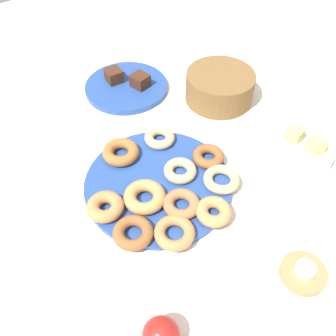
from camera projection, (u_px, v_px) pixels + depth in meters
name	position (u px, v px, depth m)	size (l,w,h in m)	color
ground_plane	(158.00, 185.00, 0.89)	(2.40, 2.40, 0.00)	white
donut_plate	(158.00, 184.00, 0.89)	(0.36, 0.36, 0.01)	#284C9E
donut_0	(208.00, 156.00, 0.92)	(0.08, 0.08, 0.02)	#995B2D
donut_1	(181.00, 204.00, 0.82)	(0.08, 0.08, 0.03)	#B27547
donut_2	(121.00, 152.00, 0.93)	(0.09, 0.09, 0.03)	#AD6B33
donut_3	(133.00, 233.00, 0.77)	(0.09, 0.09, 0.02)	#995B2D
donut_4	(105.00, 206.00, 0.82)	(0.08, 0.08, 0.03)	#C6844C
donut_5	(180.00, 171.00, 0.89)	(0.08, 0.08, 0.02)	#EABC84
donut_6	(145.00, 197.00, 0.83)	(0.10, 0.10, 0.03)	tan
donut_7	(175.00, 233.00, 0.77)	(0.09, 0.09, 0.02)	#C6844C
donut_8	(160.00, 138.00, 0.97)	(0.08, 0.08, 0.02)	#EABC84
donut_9	(214.00, 212.00, 0.81)	(0.08, 0.08, 0.03)	tan
donut_10	(221.00, 179.00, 0.87)	(0.09, 0.09, 0.02)	#EABC84
cake_plate	(126.00, 87.00, 1.14)	(0.26, 0.26, 0.02)	#284C9E
brownie_near	(114.00, 76.00, 1.14)	(0.05, 0.05, 0.04)	#472819
brownie_far	(140.00, 81.00, 1.12)	(0.05, 0.05, 0.04)	#472819
candle_holder	(303.00, 273.00, 0.73)	(0.09, 0.09, 0.02)	tan
tealight	(305.00, 269.00, 0.72)	(0.04, 0.04, 0.01)	silver
basket	(220.00, 87.00, 1.09)	(0.20, 0.20, 0.09)	brown
fruit_bowl	(300.00, 151.00, 0.95)	(0.17, 0.17, 0.04)	silver
melon_chunk_left	(295.00, 135.00, 0.94)	(0.04, 0.04, 0.04)	#DBD67A
melon_chunk_right	(316.00, 146.00, 0.91)	(0.04, 0.04, 0.04)	#DBD67A
apple	(161.00, 336.00, 0.63)	(0.07, 0.07, 0.07)	red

